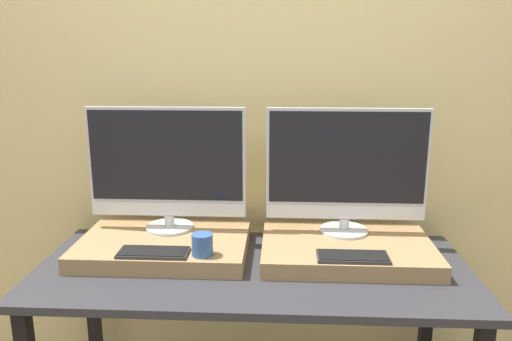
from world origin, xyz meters
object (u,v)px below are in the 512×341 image
(keyboard_left, at_px, (153,252))
(monitor_right, at_px, (347,169))
(mug, at_px, (202,245))
(monitor_left, at_px, (167,167))
(keyboard_right, at_px, (353,257))

(keyboard_left, xyz_separation_m, monitor_right, (0.74, 0.27, 0.26))
(mug, height_order, monitor_right, monitor_right)
(monitor_left, xyz_separation_m, keyboard_right, (0.74, -0.27, -0.26))
(monitor_right, relative_size, keyboard_right, 2.50)
(monitor_left, bearing_deg, keyboard_right, -20.35)
(monitor_left, distance_m, monitor_right, 0.74)
(monitor_left, bearing_deg, monitor_right, 0.00)
(monitor_left, xyz_separation_m, monitor_right, (0.74, 0.00, 0.00))
(monitor_right, bearing_deg, mug, -153.67)
(keyboard_right, bearing_deg, mug, 180.00)
(keyboard_right, bearing_deg, monitor_right, 90.00)
(monitor_right, xyz_separation_m, keyboard_right, (-0.00, -0.27, -0.26))
(monitor_right, distance_m, keyboard_right, 0.38)
(monitor_right, bearing_deg, keyboard_left, -159.65)
(monitor_right, bearing_deg, keyboard_right, -90.00)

